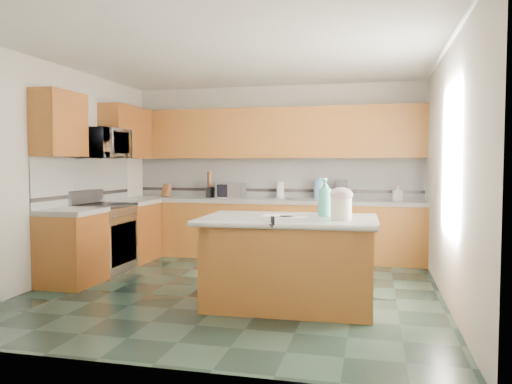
% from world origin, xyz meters
% --- Properties ---
extents(floor, '(4.60, 4.60, 0.00)m').
position_xyz_m(floor, '(0.00, 0.00, 0.00)').
color(floor, black).
rests_on(floor, ground).
extents(ceiling, '(4.60, 4.60, 0.00)m').
position_xyz_m(ceiling, '(0.00, 0.00, 2.70)').
color(ceiling, white).
rests_on(ceiling, ground).
extents(wall_back, '(4.60, 0.04, 2.70)m').
position_xyz_m(wall_back, '(0.00, 2.32, 1.35)').
color(wall_back, silver).
rests_on(wall_back, ground).
extents(wall_front, '(4.60, 0.04, 2.70)m').
position_xyz_m(wall_front, '(0.00, -2.32, 1.35)').
color(wall_front, silver).
rests_on(wall_front, ground).
extents(wall_left, '(0.04, 4.60, 2.70)m').
position_xyz_m(wall_left, '(-2.32, 0.00, 1.35)').
color(wall_left, silver).
rests_on(wall_left, ground).
extents(wall_right, '(0.04, 4.60, 2.70)m').
position_xyz_m(wall_right, '(2.32, 0.00, 1.35)').
color(wall_right, silver).
rests_on(wall_right, ground).
extents(back_base_cab, '(4.60, 0.60, 0.86)m').
position_xyz_m(back_base_cab, '(0.00, 2.00, 0.43)').
color(back_base_cab, '#47200A').
rests_on(back_base_cab, ground).
extents(back_countertop, '(4.60, 0.64, 0.06)m').
position_xyz_m(back_countertop, '(0.00, 2.00, 0.89)').
color(back_countertop, white).
rests_on(back_countertop, back_base_cab).
extents(back_upper_cab, '(4.60, 0.33, 0.78)m').
position_xyz_m(back_upper_cab, '(0.00, 2.13, 1.94)').
color(back_upper_cab, '#47200A').
rests_on(back_upper_cab, wall_back).
extents(back_backsplash, '(4.60, 0.02, 0.63)m').
position_xyz_m(back_backsplash, '(0.00, 2.29, 1.24)').
color(back_backsplash, silver).
rests_on(back_backsplash, back_countertop).
extents(back_accent_band, '(4.60, 0.01, 0.05)m').
position_xyz_m(back_accent_band, '(0.00, 2.28, 1.04)').
color(back_accent_band, black).
rests_on(back_accent_band, back_countertop).
extents(left_base_cab_rear, '(0.60, 0.82, 0.86)m').
position_xyz_m(left_base_cab_rear, '(-2.00, 1.29, 0.43)').
color(left_base_cab_rear, '#47200A').
rests_on(left_base_cab_rear, ground).
extents(left_counter_rear, '(0.64, 0.82, 0.06)m').
position_xyz_m(left_counter_rear, '(-2.00, 1.29, 0.89)').
color(left_counter_rear, white).
rests_on(left_counter_rear, left_base_cab_rear).
extents(left_base_cab_front, '(0.60, 0.72, 0.86)m').
position_xyz_m(left_base_cab_front, '(-2.00, -0.24, 0.43)').
color(left_base_cab_front, '#47200A').
rests_on(left_base_cab_front, ground).
extents(left_counter_front, '(0.64, 0.72, 0.06)m').
position_xyz_m(left_counter_front, '(-2.00, -0.24, 0.89)').
color(left_counter_front, white).
rests_on(left_counter_front, left_base_cab_front).
extents(left_backsplash, '(0.02, 2.30, 0.63)m').
position_xyz_m(left_backsplash, '(-2.29, 0.55, 1.24)').
color(left_backsplash, silver).
rests_on(left_backsplash, wall_left).
extents(left_accent_band, '(0.01, 2.30, 0.05)m').
position_xyz_m(left_accent_band, '(-2.28, 0.55, 1.04)').
color(left_accent_band, black).
rests_on(left_accent_band, wall_left).
extents(left_upper_cab_rear, '(0.33, 1.09, 0.78)m').
position_xyz_m(left_upper_cab_rear, '(-2.13, 1.42, 1.94)').
color(left_upper_cab_rear, '#47200A').
rests_on(left_upper_cab_rear, wall_left).
extents(left_upper_cab_front, '(0.33, 0.72, 0.78)m').
position_xyz_m(left_upper_cab_front, '(-2.13, -0.24, 1.94)').
color(left_upper_cab_front, '#47200A').
rests_on(left_upper_cab_front, wall_left).
extents(range_body, '(0.60, 0.76, 0.88)m').
position_xyz_m(range_body, '(-2.00, 0.50, 0.44)').
color(range_body, '#B7B7BC').
rests_on(range_body, ground).
extents(range_oven_door, '(0.02, 0.68, 0.55)m').
position_xyz_m(range_oven_door, '(-1.71, 0.50, 0.40)').
color(range_oven_door, black).
rests_on(range_oven_door, range_body).
extents(range_cooktop, '(0.62, 0.78, 0.04)m').
position_xyz_m(range_cooktop, '(-2.00, 0.50, 0.90)').
color(range_cooktop, black).
rests_on(range_cooktop, range_body).
extents(range_handle, '(0.02, 0.66, 0.02)m').
position_xyz_m(range_handle, '(-1.68, 0.50, 0.78)').
color(range_handle, '#B7B7BC').
rests_on(range_handle, range_body).
extents(range_backguard, '(0.06, 0.76, 0.18)m').
position_xyz_m(range_backguard, '(-2.26, 0.50, 1.02)').
color(range_backguard, '#B7B7BC').
rests_on(range_backguard, range_body).
extents(microwave, '(0.50, 0.73, 0.41)m').
position_xyz_m(microwave, '(-2.00, 0.50, 1.73)').
color(microwave, '#B7B7BC').
rests_on(microwave, wall_left).
extents(island_base, '(1.69, 1.00, 0.86)m').
position_xyz_m(island_base, '(0.71, -0.53, 0.43)').
color(island_base, '#47200A').
rests_on(island_base, ground).
extents(island_top, '(1.80, 1.11, 0.06)m').
position_xyz_m(island_top, '(0.71, -0.53, 0.89)').
color(island_top, white).
rests_on(island_top, island_base).
extents(island_bullnose, '(1.76, 0.12, 0.06)m').
position_xyz_m(island_bullnose, '(0.71, -1.05, 0.89)').
color(island_bullnose, white).
rests_on(island_bullnose, island_base).
extents(treat_jar, '(0.25, 0.25, 0.21)m').
position_xyz_m(treat_jar, '(1.24, -0.69, 1.03)').
color(treat_jar, white).
rests_on(treat_jar, island_top).
extents(treat_jar_lid, '(0.22, 0.22, 0.14)m').
position_xyz_m(treat_jar_lid, '(1.24, -0.69, 1.17)').
color(treat_jar_lid, beige).
rests_on(treat_jar_lid, treat_jar).
extents(treat_jar_knob, '(0.07, 0.03, 0.03)m').
position_xyz_m(treat_jar_knob, '(1.24, -0.69, 1.22)').
color(treat_jar_knob, tan).
rests_on(treat_jar_knob, treat_jar_lid).
extents(treat_jar_knob_end_l, '(0.04, 0.04, 0.04)m').
position_xyz_m(treat_jar_knob_end_l, '(1.20, -0.69, 1.22)').
color(treat_jar_knob_end_l, tan).
rests_on(treat_jar_knob_end_l, treat_jar_lid).
extents(treat_jar_knob_end_r, '(0.04, 0.04, 0.04)m').
position_xyz_m(treat_jar_knob_end_r, '(1.28, -0.69, 1.22)').
color(treat_jar_knob_end_r, tan).
rests_on(treat_jar_knob_end_r, treat_jar_lid).
extents(soap_bottle_island, '(0.20, 0.20, 0.40)m').
position_xyz_m(soap_bottle_island, '(1.06, -0.39, 1.12)').
color(soap_bottle_island, '#40AF92').
rests_on(soap_bottle_island, island_top).
extents(paper_sheet_a, '(0.31, 0.25, 0.00)m').
position_xyz_m(paper_sheet_a, '(0.75, -0.51, 0.92)').
color(paper_sheet_a, white).
rests_on(paper_sheet_a, island_top).
extents(paper_sheet_b, '(0.33, 0.25, 0.00)m').
position_xyz_m(paper_sheet_b, '(0.57, -0.45, 0.92)').
color(paper_sheet_b, white).
rests_on(paper_sheet_b, island_top).
extents(clamp_body, '(0.06, 0.11, 0.10)m').
position_xyz_m(clamp_body, '(0.64, -1.03, 0.93)').
color(clamp_body, black).
rests_on(clamp_body, island_top).
extents(clamp_handle, '(0.02, 0.08, 0.02)m').
position_xyz_m(clamp_handle, '(0.64, -1.10, 0.91)').
color(clamp_handle, black).
rests_on(clamp_handle, island_top).
extents(knife_block, '(0.15, 0.18, 0.23)m').
position_xyz_m(knife_block, '(-1.76, 2.05, 1.02)').
color(knife_block, '#472814').
rests_on(knife_block, back_countertop).
extents(utensil_crock, '(0.14, 0.14, 0.17)m').
position_xyz_m(utensil_crock, '(-1.03, 2.08, 1.00)').
color(utensil_crock, black).
rests_on(utensil_crock, back_countertop).
extents(utensil_bundle, '(0.08, 0.08, 0.25)m').
position_xyz_m(utensil_bundle, '(-1.03, 2.08, 1.21)').
color(utensil_bundle, '#472814').
rests_on(utensil_bundle, utensil_crock).
extents(toaster_oven, '(0.44, 0.33, 0.24)m').
position_xyz_m(toaster_oven, '(-0.67, 2.05, 1.04)').
color(toaster_oven, '#B7B7BC').
rests_on(toaster_oven, back_countertop).
extents(toaster_oven_door, '(0.38, 0.01, 0.20)m').
position_xyz_m(toaster_oven_door, '(-0.67, 1.92, 1.04)').
color(toaster_oven_door, black).
rests_on(toaster_oven_door, toaster_oven).
extents(paper_towel, '(0.12, 0.12, 0.26)m').
position_xyz_m(paper_towel, '(0.13, 2.10, 1.05)').
color(paper_towel, white).
rests_on(paper_towel, back_countertop).
extents(paper_towel_base, '(0.17, 0.17, 0.01)m').
position_xyz_m(paper_towel_base, '(0.13, 2.10, 0.93)').
color(paper_towel_base, '#B7B7BC').
rests_on(paper_towel_base, back_countertop).
extents(water_jug, '(0.18, 0.18, 0.29)m').
position_xyz_m(water_jug, '(0.74, 2.06, 1.07)').
color(water_jug, '#6089B3').
rests_on(water_jug, back_countertop).
extents(water_jug_neck, '(0.08, 0.08, 0.04)m').
position_xyz_m(water_jug_neck, '(0.74, 2.06, 1.23)').
color(water_jug_neck, '#6089B3').
rests_on(water_jug_neck, water_jug).
extents(coffee_maker, '(0.19, 0.21, 0.30)m').
position_xyz_m(coffee_maker, '(1.07, 2.08, 1.07)').
color(coffee_maker, black).
rests_on(coffee_maker, back_countertop).
extents(coffee_carafe, '(0.12, 0.12, 0.12)m').
position_xyz_m(coffee_carafe, '(1.07, 2.04, 0.98)').
color(coffee_carafe, black).
rests_on(coffee_carafe, back_countertop).
extents(soap_bottle_back, '(0.15, 0.15, 0.23)m').
position_xyz_m(soap_bottle_back, '(1.89, 2.05, 1.04)').
color(soap_bottle_back, white).
rests_on(soap_bottle_back, back_countertop).
extents(soap_back_cap, '(0.02, 0.02, 0.03)m').
position_xyz_m(soap_back_cap, '(1.89, 2.05, 1.17)').
color(soap_back_cap, red).
rests_on(soap_back_cap, soap_bottle_back).
extents(window_light_proxy, '(0.02, 1.40, 1.10)m').
position_xyz_m(window_light_proxy, '(2.29, -0.20, 1.50)').
color(window_light_proxy, white).
rests_on(window_light_proxy, wall_right).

